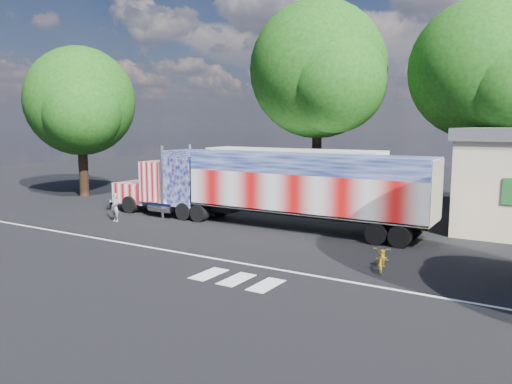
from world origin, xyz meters
The scene contains 9 objects.
ground centered at (0.00, 0.00, 0.00)m, with size 100.00×100.00×0.00m, color black.
lane_markings centered at (1.71, -3.77, 0.01)m, with size 30.00×2.67×0.01m.
semi_truck centered at (-0.01, 3.82, 2.16)m, with size 19.64×3.10×4.19m.
coach_bus centered at (-2.41, 11.60, 1.92)m, with size 12.71×2.96×3.70m.
woman centered at (-7.60, 0.40, 0.79)m, with size 0.58×0.38×1.59m, color slate.
bicycle centered at (7.96, -0.93, 0.46)m, with size 0.61×1.76×0.92m, color gold.
tree_n_mid centered at (-2.05, 15.17, 9.27)m, with size 10.44×9.94×14.30m.
tree_ne_a centered at (8.70, 15.98, 8.75)m, with size 9.19×8.75×13.19m.
tree_w_a centered at (-17.19, 6.25, 7.03)m, with size 8.38×7.98×11.07m.
Camera 1 is at (13.40, -18.78, 5.37)m, focal length 35.00 mm.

